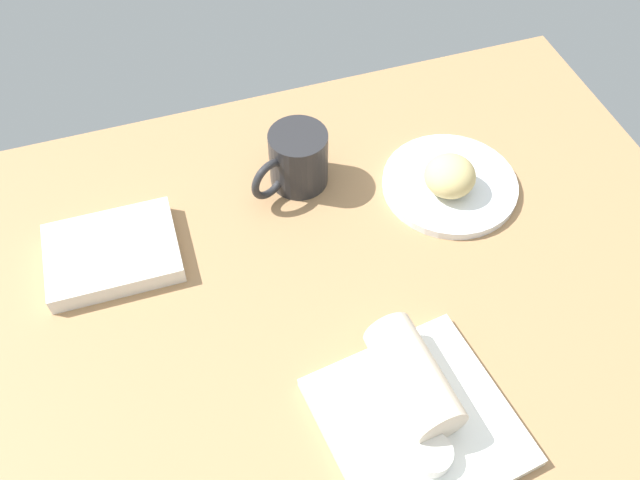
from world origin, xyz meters
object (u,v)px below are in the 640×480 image
(square_plate, at_px, (418,421))
(sauce_cup, at_px, (431,454))
(round_plate, at_px, (450,184))
(breakfast_wrap, at_px, (414,377))
(scone_pastry, at_px, (450,176))
(book_stack, at_px, (113,253))
(coffee_mug, at_px, (297,159))

(square_plate, relative_size, sauce_cup, 4.50)
(round_plate, distance_m, breakfast_wrap, 0.37)
(round_plate, distance_m, square_plate, 0.40)
(round_plate, distance_m, sauce_cup, 0.45)
(scone_pastry, bearing_deg, sauce_cup, 62.71)
(round_plate, bearing_deg, sauce_cup, 62.15)
(breakfast_wrap, bearing_deg, scone_pastry, -127.61)
(round_plate, distance_m, book_stack, 0.53)
(scone_pastry, bearing_deg, coffee_mug, -25.36)
(square_plate, bearing_deg, breakfast_wrap, -98.18)
(sauce_cup, relative_size, book_stack, 0.26)
(square_plate, bearing_deg, scone_pastry, -119.73)
(sauce_cup, bearing_deg, coffee_mug, -88.11)
(square_plate, bearing_deg, book_stack, -48.90)
(square_plate, xyz_separation_m, coffee_mug, (0.02, -0.44, 0.04))
(scone_pastry, bearing_deg, book_stack, -4.07)
(breakfast_wrap, relative_size, book_stack, 0.78)
(breakfast_wrap, bearing_deg, sauce_cup, 76.37)
(sauce_cup, bearing_deg, book_stack, -53.04)
(round_plate, relative_size, breakfast_wrap, 1.44)
(sauce_cup, xyz_separation_m, breakfast_wrap, (-0.01, -0.09, 0.02))
(scone_pastry, height_order, square_plate, scone_pastry)
(coffee_mug, bearing_deg, scone_pastry, 154.64)
(scone_pastry, height_order, sauce_cup, scone_pastry)
(coffee_mug, bearing_deg, breakfast_wrap, 94.17)
(breakfast_wrap, bearing_deg, coffee_mug, -91.29)
(sauce_cup, xyz_separation_m, coffee_mug, (0.02, -0.49, 0.02))
(sauce_cup, bearing_deg, square_plate, -98.18)
(breakfast_wrap, xyz_separation_m, coffee_mug, (0.03, -0.40, 0.00))
(book_stack, bearing_deg, square_plate, 131.10)
(scone_pastry, relative_size, coffee_mug, 0.59)
(book_stack, bearing_deg, coffee_mug, -167.80)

